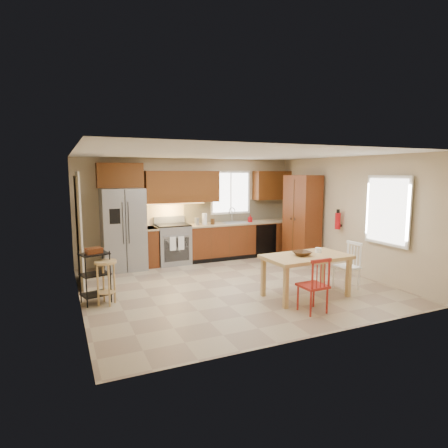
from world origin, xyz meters
TOP-DOWN VIEW (x-y plane):
  - floor at (0.00, 0.00)m, footprint 5.50×5.50m
  - ceiling at (0.00, 0.00)m, footprint 5.50×5.00m
  - wall_back at (0.00, 2.50)m, footprint 5.50×0.02m
  - wall_front at (0.00, -2.50)m, footprint 5.50×0.02m
  - wall_left at (-2.75, 0.00)m, footprint 0.02×5.00m
  - wall_right at (2.75, 0.00)m, footprint 0.02×5.00m
  - refrigerator at (-1.70, 2.12)m, footprint 0.92×0.75m
  - range_stove at (-0.55, 2.19)m, footprint 0.76×0.63m
  - base_cabinet_narrow at (-1.10, 2.20)m, footprint 0.30×0.60m
  - base_cabinet_run at (1.29, 2.20)m, footprint 2.92×0.60m
  - dishwasher at (1.85, 1.91)m, footprint 0.60×0.02m
  - backsplash at (1.29, 2.48)m, footprint 2.92×0.03m
  - upper_over_fridge at (-1.70, 2.33)m, footprint 1.00×0.35m
  - upper_left_block at (-0.25, 2.33)m, footprint 1.80×0.35m
  - upper_right_block at (2.25, 2.33)m, footprint 1.00×0.35m
  - window_back at (1.10, 2.48)m, footprint 1.12×0.04m
  - sink at (1.10, 2.20)m, footprint 0.62×0.46m
  - undercab_glow at (-0.55, 2.30)m, footprint 1.60×0.30m
  - soap_bottle at (1.48, 2.10)m, footprint 0.09×0.09m
  - paper_towel at (0.25, 2.15)m, footprint 0.12×0.12m
  - canister_steel at (0.05, 2.15)m, footprint 0.11×0.11m
  - canister_wood at (0.45, 2.12)m, footprint 0.10×0.10m
  - pantry at (2.43, 1.20)m, footprint 0.50×0.95m
  - fire_extinguisher at (2.63, 0.15)m, footprint 0.12×0.12m
  - window_right at (2.68, -1.15)m, footprint 0.04×1.02m
  - doorway at (-2.67, 1.30)m, footprint 0.04×0.95m
  - dining_table at (0.90, -1.08)m, footprint 1.51×0.89m
  - chair_red at (0.55, -1.73)m, footprint 0.42×0.42m
  - chair_white at (1.85, -1.03)m, footprint 0.42×0.42m
  - table_bowl at (0.80, -1.08)m, footprint 0.31×0.31m
  - table_jar at (1.22, -0.99)m, footprint 0.11×0.11m
  - bar_stool at (-2.35, -0.08)m, footprint 0.40×0.40m
  - utility_cart at (-2.50, 0.08)m, footprint 0.51×0.44m

SIDE VIEW (x-z plane):
  - floor at x=0.00m, z-range 0.00..0.00m
  - dining_table at x=0.90m, z-range 0.00..0.72m
  - bar_stool at x=-2.35m, z-range 0.00..0.74m
  - chair_red at x=0.55m, z-range 0.00..0.87m
  - chair_white at x=1.85m, z-range 0.00..0.87m
  - utility_cart at x=-2.50m, z-range 0.00..0.88m
  - base_cabinet_narrow at x=-1.10m, z-range 0.00..0.90m
  - base_cabinet_run at x=1.29m, z-range 0.00..0.90m
  - dishwasher at x=1.85m, z-range 0.06..0.84m
  - range_stove at x=-0.55m, z-range 0.00..0.92m
  - table_bowl at x=0.80m, z-range 0.70..0.77m
  - table_jar at x=1.22m, z-range 0.70..0.82m
  - sink at x=1.10m, z-range 0.78..0.94m
  - refrigerator at x=-1.70m, z-range 0.00..1.82m
  - canister_wood at x=0.45m, z-range 0.90..1.04m
  - canister_steel at x=0.05m, z-range 0.90..1.08m
  - soap_bottle at x=1.48m, z-range 0.90..1.09m
  - paper_towel at x=0.25m, z-range 0.90..1.18m
  - pantry at x=2.43m, z-range 0.00..2.10m
  - doorway at x=-2.67m, z-range 0.00..2.10m
  - fire_extinguisher at x=2.63m, z-range 0.92..1.28m
  - backsplash at x=1.29m, z-range 0.90..1.45m
  - wall_back at x=0.00m, z-range 0.00..2.50m
  - wall_front at x=0.00m, z-range 0.00..2.50m
  - wall_left at x=-2.75m, z-range 0.00..2.50m
  - wall_right at x=2.75m, z-range 0.00..2.50m
  - undercab_glow at x=-0.55m, z-range 1.43..1.43m
  - window_right at x=2.68m, z-range 0.79..2.11m
  - window_back at x=1.10m, z-range 1.09..2.21m
  - upper_left_block at x=-0.25m, z-range 1.45..2.20m
  - upper_right_block at x=2.25m, z-range 1.45..2.20m
  - upper_over_fridge at x=-1.70m, z-range 1.83..2.38m
  - ceiling at x=0.00m, z-range 2.49..2.51m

